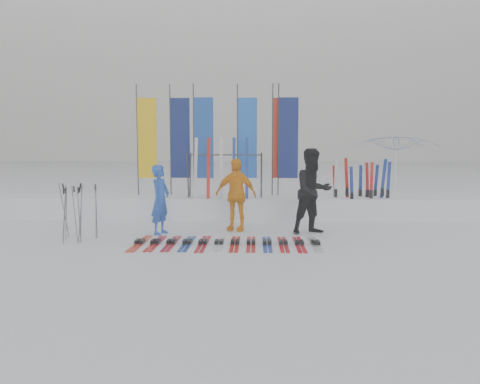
{
  "coord_description": "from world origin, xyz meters",
  "views": [
    {
      "loc": [
        0.54,
        -8.66,
        1.98
      ],
      "look_at": [
        0.2,
        1.6,
        1.0
      ],
      "focal_mm": 35.0,
      "sensor_mm": 36.0,
      "label": 1
    }
  ],
  "objects_px": {
    "person_yellow": "(236,195)",
    "ski_rack": "(225,169)",
    "person_black": "(313,191)",
    "ski_row": "(227,243)",
    "tent_canopy": "(395,172)",
    "person_blue": "(160,200)"
  },
  "relations": [
    {
      "from": "person_yellow",
      "to": "ski_rack",
      "type": "distance_m",
      "value": 1.92
    },
    {
      "from": "person_black",
      "to": "ski_row",
      "type": "bearing_deg",
      "value": -170.89
    },
    {
      "from": "tent_canopy",
      "to": "ski_row",
      "type": "relative_size",
      "value": 0.72
    },
    {
      "from": "person_black",
      "to": "tent_canopy",
      "type": "xyz_separation_m",
      "value": [
        3.05,
        4.02,
        0.25
      ]
    },
    {
      "from": "person_black",
      "to": "person_yellow",
      "type": "bearing_deg",
      "value": 144.89
    },
    {
      "from": "ski_row",
      "to": "person_blue",
      "type": "bearing_deg",
      "value": 145.37
    },
    {
      "from": "person_black",
      "to": "ski_row",
      "type": "xyz_separation_m",
      "value": [
        -1.91,
        -1.29,
        -0.95
      ]
    },
    {
      "from": "tent_canopy",
      "to": "ski_rack",
      "type": "height_order",
      "value": "tent_canopy"
    },
    {
      "from": "person_blue",
      "to": "person_yellow",
      "type": "xyz_separation_m",
      "value": [
        1.7,
        0.52,
        0.07
      ]
    },
    {
      "from": "ski_row",
      "to": "ski_rack",
      "type": "distance_m",
      "value": 3.69
    },
    {
      "from": "ski_row",
      "to": "tent_canopy",
      "type": "bearing_deg",
      "value": 46.91
    },
    {
      "from": "person_black",
      "to": "tent_canopy",
      "type": "distance_m",
      "value": 5.05
    },
    {
      "from": "person_blue",
      "to": "ski_row",
      "type": "height_order",
      "value": "person_blue"
    },
    {
      "from": "tent_canopy",
      "to": "ski_row",
      "type": "xyz_separation_m",
      "value": [
        -4.96,
        -5.31,
        -1.19
      ]
    },
    {
      "from": "person_blue",
      "to": "tent_canopy",
      "type": "xyz_separation_m",
      "value": [
        6.54,
        4.22,
        0.44
      ]
    },
    {
      "from": "person_black",
      "to": "ski_row",
      "type": "relative_size",
      "value": 0.52
    },
    {
      "from": "person_blue",
      "to": "ski_rack",
      "type": "distance_m",
      "value": 2.75
    },
    {
      "from": "person_blue",
      "to": "person_yellow",
      "type": "bearing_deg",
      "value": -56.51
    },
    {
      "from": "ski_row",
      "to": "ski_rack",
      "type": "bearing_deg",
      "value": 94.17
    },
    {
      "from": "person_black",
      "to": "person_yellow",
      "type": "xyz_separation_m",
      "value": [
        -1.79,
        0.32,
        -0.12
      ]
    },
    {
      "from": "person_blue",
      "to": "person_black",
      "type": "relative_size",
      "value": 0.81
    },
    {
      "from": "person_black",
      "to": "person_blue",
      "type": "bearing_deg",
      "value": 158.35
    }
  ]
}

